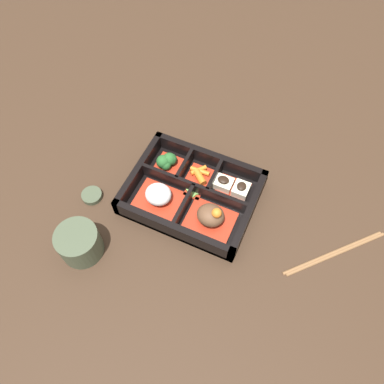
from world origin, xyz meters
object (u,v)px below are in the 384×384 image
(bowl_rice, at_px, (159,196))
(sauce_dish, at_px, (92,195))
(chopsticks, at_px, (335,253))
(tea_cup, at_px, (79,243))

(bowl_rice, bearing_deg, sauce_dish, 18.91)
(chopsticks, xyz_separation_m, sauce_dish, (0.53, 0.09, 0.00))
(bowl_rice, relative_size, chopsticks, 0.56)
(bowl_rice, height_order, chopsticks, bowl_rice)
(bowl_rice, distance_m, sauce_dish, 0.15)
(bowl_rice, height_order, sauce_dish, bowl_rice)
(chopsticks, bearing_deg, sauce_dish, 9.78)
(tea_cup, bearing_deg, chopsticks, -156.48)
(bowl_rice, distance_m, tea_cup, 0.19)
(bowl_rice, height_order, tea_cup, tea_cup)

